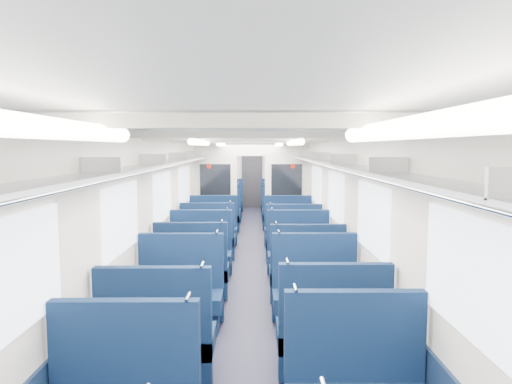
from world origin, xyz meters
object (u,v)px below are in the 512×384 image
object	(u,v)px
seat_25	(278,207)
seat_27	(276,202)
seat_15	(299,257)
seat_21	(282,217)
seat_20	(220,218)
seat_24	(225,207)
seat_9	(332,339)
seat_13	(307,276)
seat_19	(288,231)
seat_23	(280,212)
seat_11	(315,298)
seat_26	(227,202)
seat_10	(180,298)
seat_22	(223,212)
seat_16	(208,241)
seat_18	(213,231)
seat_14	(201,257)
seat_12	(192,273)
end_door	(252,180)
seat_8	(157,344)
bulkhead	(251,187)
seat_17	(293,243)

from	to	relation	value
seat_25	seat_27	world-z (taller)	same
seat_15	seat_21	distance (m)	4.48
seat_20	seat_24	size ratio (longest dim) A/B	1.00
seat_9	seat_15	world-z (taller)	same
seat_13	seat_19	xyz separation A→B (m)	(0.00, 3.57, 0.00)
seat_23	seat_11	bearing A→B (deg)	-90.00
seat_26	seat_15	bearing A→B (deg)	-78.04
seat_10	seat_22	bearing A→B (deg)	90.00
seat_11	seat_16	size ratio (longest dim) A/B	1.00
seat_19	seat_25	xyz separation A→B (m)	(0.00, 4.26, 0.00)
seat_18	seat_19	xyz separation A→B (m)	(1.66, -0.03, 0.00)
seat_19	seat_25	size ratio (longest dim) A/B	1.00
seat_13	seat_22	bearing A→B (deg)	103.90
seat_11	seat_27	bearing A→B (deg)	90.00
seat_14	seat_25	xyz separation A→B (m)	(1.66, 6.62, 0.00)
seat_19	seat_20	size ratio (longest dim) A/B	1.00
seat_12	seat_14	bearing A→B (deg)	90.00
seat_10	seat_20	world-z (taller)	same
seat_10	seat_13	world-z (taller)	same
end_door	seat_8	world-z (taller)	end_door
seat_21	seat_23	xyz separation A→B (m)	(0.00, 0.98, 0.00)
seat_24	seat_27	size ratio (longest dim) A/B	1.00
seat_12	seat_19	bearing A→B (deg)	63.99
seat_24	seat_25	bearing A→B (deg)	-0.52
seat_21	seat_22	distance (m)	1.96
seat_12	seat_18	xyz separation A→B (m)	(0.00, 3.43, 0.00)
seat_8	seat_15	world-z (taller)	same
seat_22	end_door	bearing A→B (deg)	77.36
end_door	seat_27	distance (m)	1.67
seat_14	seat_16	xyz separation A→B (m)	(0.00, 1.30, 0.00)
seat_13	seat_14	size ratio (longest dim) A/B	1.00
seat_19	seat_9	bearing A→B (deg)	-90.00
bulkhead	seat_12	bearing A→B (deg)	-100.01
seat_15	seat_12	bearing A→B (deg)	-148.46
seat_21	seat_22	bearing A→B (deg)	147.80
bulkhead	seat_19	bearing A→B (deg)	-57.49
seat_9	seat_26	xyz separation A→B (m)	(-1.66, 11.18, 0.00)
seat_17	seat_13	bearing A→B (deg)	-90.00
end_door	seat_15	size ratio (longest dim) A/B	1.70
bulkhead	seat_24	world-z (taller)	bulkhead
seat_10	seat_25	world-z (taller)	same
seat_16	seat_27	size ratio (longest dim) A/B	1.00
seat_21	seat_23	distance (m)	0.98
seat_13	seat_17	distance (m)	2.28
seat_27	seat_8	bearing A→B (deg)	-98.29
seat_19	seat_23	size ratio (longest dim) A/B	1.00
seat_19	seat_21	xyz separation A→B (m)	(0.00, 2.09, 0.00)
seat_17	seat_9	bearing A→B (deg)	-90.00
seat_9	seat_20	world-z (taller)	same
seat_24	seat_8	bearing A→B (deg)	-90.00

